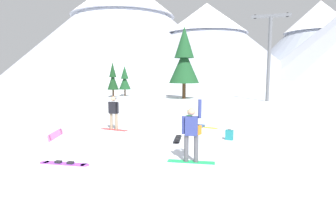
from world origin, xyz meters
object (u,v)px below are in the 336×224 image
Objects in this scene: snowboarder_foreground at (191,133)px; backpack_teal at (229,135)px; snowboarder_midground at (114,112)px; pine_tree_young at (184,60)px; loose_snowboard_far_spare at (177,139)px; backpack_orange at (198,130)px; snowboarder_background at (192,121)px; loose_snowboard_near_right at (55,134)px; loose_snowboard_near_left at (64,163)px; ski_lift_tower at (269,50)px; pine_tree_twin at (113,78)px; pine_tree_short at (125,80)px.

backpack_teal is (0.91, 3.62, -0.77)m from snowboarder_foreground.
pine_tree_young is (-1.13, 19.51, 3.65)m from snowboarder_midground.
loose_snowboard_far_spare is at bearing -76.76° from pine_tree_young.
snowboarder_midground reaches higher than backpack_orange.
loose_snowboard_near_right is (-5.32, -4.60, -0.16)m from snowboarder_background.
loose_snowboard_near_right is (-2.85, 3.10, 0.13)m from loose_snowboard_near_left.
backpack_orange reaches higher than loose_snowboard_near_left.
loose_snowboard_near_right is at bearing -165.93° from backpack_teal.
snowboarder_background is (3.64, 2.19, -0.61)m from snowboarder_midground.
loose_snowboard_near_left is at bearing -107.81° from snowboarder_background.
loose_snowboard_near_left is 1.00× the size of loose_snowboard_near_right.
ski_lift_tower is (9.32, -0.48, 0.79)m from pine_tree_young.
snowboarder_foreground reaches higher than snowboarder_midground.
snowboarder_midground is 3.68× the size of backpack_teal.
ski_lift_tower is at bearing 82.17° from snowboarder_foreground.
loose_snowboard_near_right is 0.39× the size of pine_tree_twin.
pine_tree_twin reaches higher than backpack_orange.
snowboarder_foreground is 0.23× the size of ski_lift_tower.
snowboarder_midground reaches higher than backpack_teal.
backpack_orange is at bearing 60.31° from loose_snowboard_near_left.
snowboarder_background is at bearing 110.28° from backpack_orange.
ski_lift_tower reaches higher than pine_tree_young.
snowboarder_midground is at bearing -148.94° from snowboarder_background.
backpack_orange is (0.75, -2.04, -0.10)m from snowboarder_background.
snowboarder_background is 0.22× the size of pine_tree_young.
pine_tree_twin is at bearing 118.26° from snowboarder_midground.
loose_snowboard_near_left is 3.67× the size of backpack_teal.
pine_tree_twin is at bearing -175.96° from pine_tree_young.
pine_tree_short is at bearing 123.63° from backpack_orange.
snowboarder_foreground is 1.21× the size of loose_snowboard_far_spare.
snowboarder_midground is at bearing 175.10° from backpack_teal.
loose_snowboard_far_spare is (0.08, -3.31, -0.29)m from snowboarder_background.
loose_snowboard_far_spare is 3.62× the size of backpack_orange.
loose_snowboard_far_spare is 0.98× the size of loose_snowboard_near_left.
loose_snowboard_near_left is at bearing -133.50° from backpack_teal.
backpack_teal is at bearing -4.90° from snowboarder_midground.
backpack_orange and backpack_teal have the same top height.
pine_tree_short is at bearing 172.43° from ski_lift_tower.
loose_snowboard_near_left is 6.91m from backpack_teal.
pine_tree_twin is at bearing 129.65° from backpack_teal.
loose_snowboard_near_left is 0.19× the size of ski_lift_tower.
pine_tree_short is 0.48× the size of pine_tree_young.
ski_lift_tower is at bearing 74.03° from loose_snowboard_near_left.
snowboarder_background is 3.87× the size of backpack_orange.
snowboarder_foreground is at bearing -75.45° from pine_tree_young.
pine_tree_twin is 1.10× the size of pine_tree_short.
ski_lift_tower is at bearing -7.57° from pine_tree_short.
snowboarder_foreground is 4.39m from backpack_orange.
ski_lift_tower is at bearing 77.49° from loose_snowboard_far_spare.
snowboarder_midground is 4.45m from backpack_orange.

